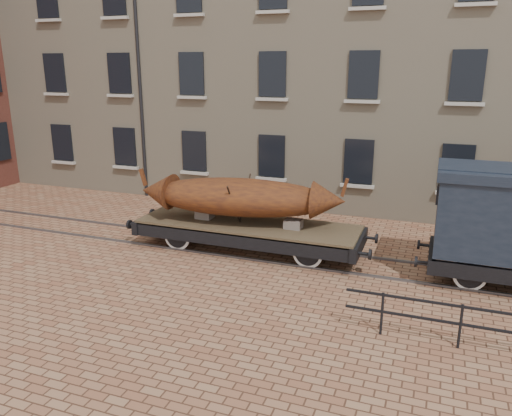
% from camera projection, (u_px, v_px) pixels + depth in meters
% --- Properties ---
extents(ground, '(90.00, 90.00, 0.00)m').
position_uv_depth(ground, '(297.00, 257.00, 15.48)').
color(ground, brown).
extents(warehouse_cream, '(40.00, 10.19, 14.00)m').
position_uv_depth(warehouse_cream, '(430.00, 35.00, 21.56)').
color(warehouse_cream, tan).
rests_on(warehouse_cream, ground).
extents(rail_track, '(30.00, 1.52, 0.06)m').
position_uv_depth(rail_track, '(297.00, 256.00, 15.47)').
color(rail_track, '#59595E').
rests_on(rail_track, ground).
extents(flatcar_wagon, '(7.95, 2.16, 1.20)m').
position_uv_depth(flatcar_wagon, '(248.00, 228.00, 15.82)').
color(flatcar_wagon, brown).
rests_on(flatcar_wagon, ground).
extents(iron_boat, '(6.66, 2.57, 1.60)m').
position_uv_depth(iron_boat, '(240.00, 197.00, 15.63)').
color(iron_boat, brown).
rests_on(iron_boat, flatcar_wagon).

